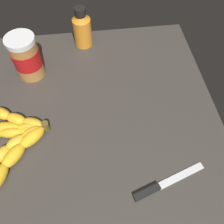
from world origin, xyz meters
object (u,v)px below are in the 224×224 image
peanut_butter_jar (25,57)px  honey_bottle (81,29)px  butter_knife (162,184)px  banana_bunch (13,137)px

peanut_butter_jar → honey_bottle: 21.87cm
honey_bottle → butter_knife: bearing=-73.1°
honey_bottle → butter_knife: size_ratio=0.73×
banana_bunch → butter_knife: (37.54, -17.30, -1.20)cm
honey_bottle → butter_knife: (16.55, -54.36, -6.03)cm
banana_bunch → peanut_butter_jar: 25.32cm
peanut_butter_jar → butter_knife: peanut_butter_jar is taller
peanut_butter_jar → honey_bottle: peanut_butter_jar is taller
banana_bunch → honey_bottle: honey_bottle is taller
peanut_butter_jar → honey_bottle: (17.88, 12.57, -0.79)cm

